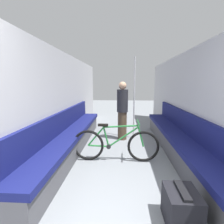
# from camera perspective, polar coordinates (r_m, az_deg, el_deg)

# --- Properties ---
(wall_left) EXTENTS (0.10, 8.71, 2.28)m
(wall_left) POSITION_cam_1_polar(r_m,az_deg,el_deg) (4.05, -17.41, 3.07)
(wall_left) COLOR #B2B2B7
(wall_left) RESTS_ON ground
(wall_right) EXTENTS (0.10, 8.71, 2.28)m
(wall_right) POSITION_cam_1_polar(r_m,az_deg,el_deg) (4.06, 24.91, 2.65)
(wall_right) COLOR #B2B2B7
(wall_right) RESTS_ON ground
(bench_seat_row_left) EXTENTS (0.50, 4.55, 0.93)m
(bench_seat_row_left) POSITION_cam_1_polar(r_m,az_deg,el_deg) (4.13, -13.24, -8.41)
(bench_seat_row_left) COLOR #4C4C51
(bench_seat_row_left) RESTS_ON ground
(bench_seat_row_right) EXTENTS (0.50, 4.55, 0.93)m
(bench_seat_row_right) POSITION_cam_1_polar(r_m,az_deg,el_deg) (4.14, 20.54, -8.72)
(bench_seat_row_right) COLOR #4C4C51
(bench_seat_row_right) RESTS_ON ground
(bicycle) EXTENTS (1.73, 0.46, 0.82)m
(bicycle) POSITION_cam_1_polar(r_m,az_deg,el_deg) (3.55, 1.11, -10.64)
(bicycle) COLOR black
(bicycle) RESTS_ON ground
(grab_pole_near) EXTENTS (0.08, 0.08, 2.26)m
(grab_pole_near) POSITION_cam_1_polar(r_m,az_deg,el_deg) (4.93, 7.25, 4.04)
(grab_pole_near) COLOR gray
(grab_pole_near) RESTS_ON ground
(passenger_standing) EXTENTS (0.30, 0.30, 1.60)m
(passenger_standing) POSITION_cam_1_polar(r_m,az_deg,el_deg) (4.79, 3.40, 0.58)
(passenger_standing) COLOR #473828
(passenger_standing) RESTS_ON ground
(luggage_bag) EXTENTS (0.35, 0.44, 0.42)m
(luggage_bag) POSITION_cam_1_polar(r_m,az_deg,el_deg) (2.33, 21.67, -26.94)
(luggage_bag) COLOR black
(luggage_bag) RESTS_ON ground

